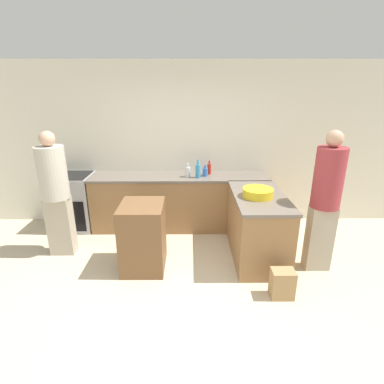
{
  "coord_description": "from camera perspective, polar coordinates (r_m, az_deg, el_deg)",
  "views": [
    {
      "loc": [
        0.18,
        -2.82,
        2.28
      ],
      "look_at": [
        0.2,
        0.94,
        0.97
      ],
      "focal_mm": 28.0,
      "sensor_mm": 36.0,
      "label": 1
    }
  ],
  "objects": [
    {
      "name": "ground_plane",
      "position": [
        3.63,
        -3.26,
        -19.66
      ],
      "size": [
        14.0,
        14.0,
        0.0
      ],
      "primitive_type": "plane",
      "color": "beige"
    },
    {
      "name": "wall_back",
      "position": [
        5.14,
        -2.37,
        8.83
      ],
      "size": [
        8.0,
        0.06,
        2.7
      ],
      "color": "silver",
      "rests_on": "ground_plane"
    },
    {
      "name": "counter_back",
      "position": [
        5.06,
        -2.35,
        -1.83
      ],
      "size": [
        2.91,
        0.64,
        0.92
      ],
      "color": "olive",
      "rests_on": "ground_plane"
    },
    {
      "name": "counter_peninsula",
      "position": [
        4.28,
        12.32,
        -6.36
      ],
      "size": [
        0.69,
        1.33,
        0.92
      ],
      "color": "olive",
      "rests_on": "ground_plane"
    },
    {
      "name": "range_oven",
      "position": [
        5.42,
        -21.78,
        -1.73
      ],
      "size": [
        0.69,
        0.62,
        0.93
      ],
      "color": "#ADADB2",
      "rests_on": "ground_plane"
    },
    {
      "name": "island_table",
      "position": [
        3.99,
        -9.28,
        -8.34
      ],
      "size": [
        0.55,
        0.64,
        0.89
      ],
      "color": "brown",
      "rests_on": "ground_plane"
    },
    {
      "name": "mixing_bowl",
      "position": [
        4.02,
        12.42,
        -0.12
      ],
      "size": [
        0.4,
        0.4,
        0.11
      ],
      "color": "yellow",
      "rests_on": "counter_peninsula"
    },
    {
      "name": "vinegar_bottle_clear",
      "position": [
        4.8,
        -0.82,
        3.89
      ],
      "size": [
        0.09,
        0.09,
        0.22
      ],
      "color": "silver",
      "rests_on": "counter_back"
    },
    {
      "name": "dish_soap_bottle",
      "position": [
        4.76,
        1.13,
        4.09
      ],
      "size": [
        0.08,
        0.08,
        0.29
      ],
      "color": "#338CBF",
      "rests_on": "counter_back"
    },
    {
      "name": "hot_sauce_bottle",
      "position": [
        4.97,
        3.29,
        4.44
      ],
      "size": [
        0.07,
        0.07,
        0.23
      ],
      "color": "red",
      "rests_on": "counter_back"
    },
    {
      "name": "water_bottle_blue",
      "position": [
        4.86,
        2.53,
        3.89
      ],
      "size": [
        0.09,
        0.09,
        0.18
      ],
      "color": "#386BB7",
      "rests_on": "counter_back"
    },
    {
      "name": "person_by_range",
      "position": [
        4.48,
        -24.6,
        0.22
      ],
      "size": [
        0.37,
        0.37,
        1.76
      ],
      "color": "#ADA38E",
      "rests_on": "ground_plane"
    },
    {
      "name": "person_at_peninsula",
      "position": [
        4.05,
        24.08,
        -1.04
      ],
      "size": [
        0.35,
        0.35,
        1.82
      ],
      "color": "#ADA38E",
      "rests_on": "ground_plane"
    },
    {
      "name": "paper_bag",
      "position": [
        3.7,
        16.81,
        -16.37
      ],
      "size": [
        0.26,
        0.19,
        0.34
      ],
      "color": "#A88456",
      "rests_on": "ground_plane"
    }
  ]
}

